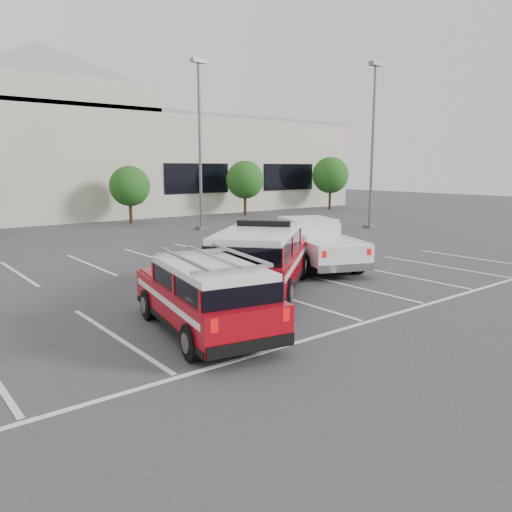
# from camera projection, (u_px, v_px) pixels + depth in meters

# --- Properties ---
(ground) EXTENTS (120.00, 120.00, 0.00)m
(ground) POSITION_uv_depth(u_px,v_px,m) (290.00, 299.00, 14.79)
(ground) COLOR #323234
(ground) RESTS_ON ground
(stall_markings) EXTENTS (23.00, 15.00, 0.01)m
(stall_markings) POSITION_uv_depth(u_px,v_px,m) (207.00, 274.00, 18.26)
(stall_markings) COLOR silver
(stall_markings) RESTS_ON ground
(convention_building) EXTENTS (60.00, 16.99, 13.20)m
(convention_building) POSITION_uv_depth(u_px,v_px,m) (16.00, 156.00, 38.67)
(convention_building) COLOR #B6B09A
(convention_building) RESTS_ON ground
(tree_mid_right) EXTENTS (2.77, 2.77, 3.99)m
(tree_mid_right) POSITION_uv_depth(u_px,v_px,m) (131.00, 187.00, 34.48)
(tree_mid_right) COLOR #3F2B19
(tree_mid_right) RESTS_ON ground
(tree_right) EXTENTS (3.07, 3.07, 4.42)m
(tree_right) POSITION_uv_depth(u_px,v_px,m) (246.00, 181.00, 40.55)
(tree_right) COLOR #3F2B19
(tree_right) RESTS_ON ground
(tree_far_right) EXTENTS (3.37, 3.37, 4.85)m
(tree_far_right) POSITION_uv_depth(u_px,v_px,m) (331.00, 176.00, 46.61)
(tree_far_right) COLOR #3F2B19
(tree_far_right) RESTS_ON ground
(light_pole_mid) EXTENTS (0.90, 0.60, 10.24)m
(light_pole_mid) POSITION_uv_depth(u_px,v_px,m) (200.00, 146.00, 30.51)
(light_pole_mid) COLOR #59595E
(light_pole_mid) RESTS_ON ground
(light_pole_right) EXTENTS (0.90, 0.60, 10.24)m
(light_pole_right) POSITION_uv_depth(u_px,v_px,m) (373.00, 146.00, 31.38)
(light_pole_right) COLOR #59595E
(light_pole_right) RESTS_ON ground
(fire_chief_suv) EXTENTS (6.25, 5.79, 2.20)m
(fire_chief_suv) POSITION_uv_depth(u_px,v_px,m) (261.00, 264.00, 15.49)
(fire_chief_suv) COLOR maroon
(fire_chief_suv) RESTS_ON ground
(white_pickup) EXTENTS (4.20, 6.38, 1.85)m
(white_pickup) POSITION_uv_depth(u_px,v_px,m) (312.00, 247.00, 19.85)
(white_pickup) COLOR silver
(white_pickup) RESTS_ON ground
(ladder_suv) EXTENTS (2.84, 5.22, 1.95)m
(ladder_suv) POSITION_uv_depth(u_px,v_px,m) (206.00, 301.00, 11.68)
(ladder_suv) COLOR maroon
(ladder_suv) RESTS_ON ground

